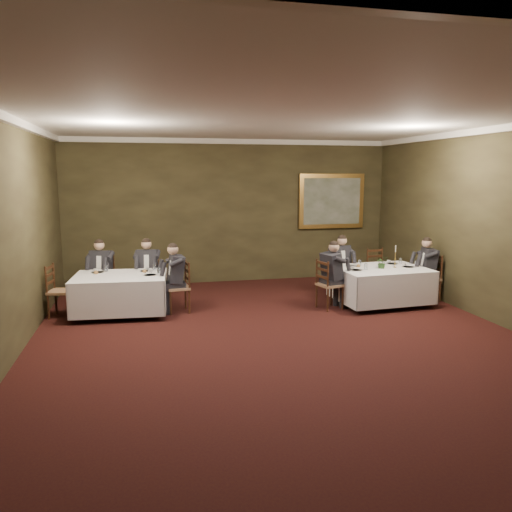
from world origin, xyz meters
name	(u,v)px	position (x,y,z in m)	size (l,w,h in m)	color
ground	(287,347)	(0.00, 0.00, 0.00)	(10.00, 10.00, 0.00)	black
ceiling	(290,116)	(0.00, 0.00, 3.50)	(8.00, 10.00, 0.10)	silver
back_wall	(231,212)	(0.00, 5.00, 1.75)	(8.00, 0.10, 3.50)	#2D2616
left_wall	(0,244)	(-4.00, 0.00, 1.75)	(0.10, 10.00, 3.50)	#2D2616
crown_molding	(290,120)	(0.00, 0.00, 3.44)	(8.00, 10.00, 0.12)	white
table_main	(381,283)	(2.60, 2.07, 0.45)	(1.91, 1.50, 0.67)	black
table_second	(121,291)	(-2.60, 2.48, 0.45)	(1.83, 1.45, 0.67)	black
chair_main_backleft	(339,283)	(2.05, 2.97, 0.28)	(0.51, 0.49, 1.00)	#906B49
diner_main_backleft	(339,273)	(2.05, 2.96, 0.51)	(0.48, 0.54, 1.35)	black
chair_main_backright	(378,280)	(3.03, 3.04, 0.28)	(0.49, 0.47, 1.00)	#906B49
chair_main_endleft	(329,295)	(1.45, 1.99, 0.28)	(0.52, 0.53, 1.00)	#906B49
diner_main_endleft	(330,283)	(1.46, 1.99, 0.51)	(0.57, 0.51, 1.35)	black
chair_main_endright	(429,287)	(3.75, 2.14, 0.28)	(0.49, 0.51, 1.00)	#906B49
diner_main_endright	(429,277)	(3.74, 2.14, 0.51)	(0.55, 0.48, 1.35)	black
chair_sec_backleft	(103,290)	(-3.00, 3.40, 0.28)	(0.54, 0.52, 1.00)	#906B49
diner_sec_backleft	(102,279)	(-3.00, 3.39, 0.51)	(0.52, 0.57, 1.35)	black
chair_sec_backright	(149,288)	(-2.07, 3.34, 0.28)	(0.51, 0.49, 1.00)	#906B49
diner_sec_backright	(148,278)	(-2.07, 3.33, 0.51)	(0.48, 0.54, 1.35)	black
chair_sec_endright	(179,298)	(-1.50, 2.40, 0.28)	(0.46, 0.48, 1.00)	#906B49
diner_sec_endright	(178,286)	(-1.52, 2.40, 0.51)	(0.52, 0.45, 1.35)	black
chair_sec_endleft	(61,302)	(-3.70, 2.56, 0.28)	(0.50, 0.51, 1.00)	#906B49
centerpiece	(382,262)	(2.59, 2.03, 0.90)	(0.24, 0.20, 0.26)	#2D5926
candlestick	(395,259)	(2.90, 2.06, 0.94)	(0.07, 0.07, 0.48)	gold
place_setting_table_main	(353,264)	(2.14, 2.44, 0.80)	(0.33, 0.31, 0.14)	white
place_setting_table_second	(100,270)	(-2.99, 2.91, 0.80)	(0.33, 0.31, 0.14)	white
painting	(331,201)	(2.60, 4.94, 1.98)	(1.73, 0.09, 1.39)	gold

